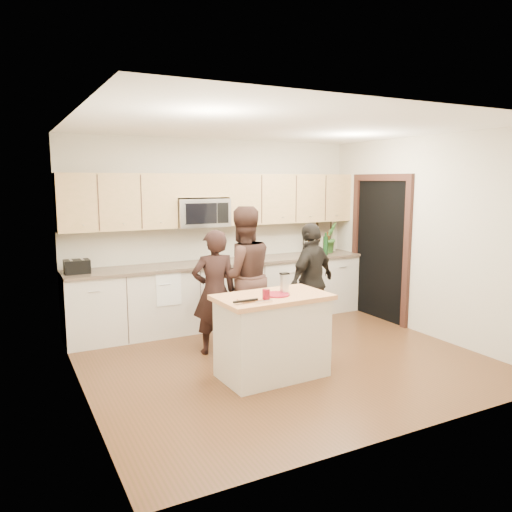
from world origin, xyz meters
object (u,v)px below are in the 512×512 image
island (272,335)px  woman_right (312,281)px  toaster (77,267)px  woman_left (214,292)px  woman_center (243,277)px

island → woman_right: size_ratio=0.79×
island → toaster: bearing=127.2°
woman_left → woman_center: bearing=-157.3°
island → woman_right: 1.46m
woman_left → woman_right: 1.36m
island → woman_right: bearing=37.0°
woman_left → woman_right: size_ratio=0.98×
toaster → island: bearing=-50.5°
island → toaster: (-1.69, 2.05, 0.57)m
woman_left → woman_right: (1.36, -0.08, 0.02)m
island → woman_center: woman_center is taller
toaster → woman_right: woman_right is taller
island → woman_center: (0.18, 1.09, 0.44)m
island → woman_left: (-0.26, 0.98, 0.31)m
island → woman_left: bearing=102.5°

